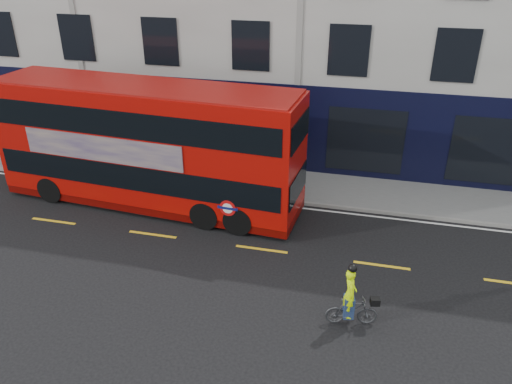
% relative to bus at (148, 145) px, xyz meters
% --- Properties ---
extents(ground, '(120.00, 120.00, 0.00)m').
position_rel_bus_xyz_m(ground, '(4.96, -3.79, -2.45)').
color(ground, black).
rests_on(ground, ground).
extents(pavement, '(60.00, 3.00, 0.12)m').
position_rel_bus_xyz_m(pavement, '(4.96, 2.71, -2.39)').
color(pavement, gray).
rests_on(pavement, ground).
extents(kerb, '(60.00, 0.12, 0.13)m').
position_rel_bus_xyz_m(kerb, '(4.96, 1.21, -2.38)').
color(kerb, gray).
rests_on(kerb, ground).
extents(road_edge_line, '(58.00, 0.10, 0.01)m').
position_rel_bus_xyz_m(road_edge_line, '(4.96, 0.91, -2.45)').
color(road_edge_line, silver).
rests_on(road_edge_line, ground).
extents(lane_dashes, '(58.00, 0.12, 0.01)m').
position_rel_bus_xyz_m(lane_dashes, '(4.96, -2.29, -2.45)').
color(lane_dashes, yellow).
rests_on(lane_dashes, ground).
extents(bus, '(12.01, 3.58, 4.78)m').
position_rel_bus_xyz_m(bus, '(0.00, 0.00, 0.00)').
color(bus, '#AC0B06').
rests_on(bus, ground).
extents(cyclist, '(1.47, 0.68, 1.97)m').
position_rel_bus_xyz_m(cyclist, '(8.14, -5.29, -1.79)').
color(cyclist, '#3F4043').
rests_on(cyclist, ground).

